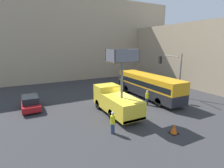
# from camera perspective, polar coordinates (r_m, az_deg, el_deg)

# --- Properties ---
(ground_plane) EXTENTS (120.00, 120.00, 0.00)m
(ground_plane) POSITION_cam_1_polar(r_m,az_deg,el_deg) (18.75, 5.46, -8.97)
(ground_plane) COLOR #333335
(building_backdrop_far) EXTENTS (44.00, 10.00, 15.90)m
(building_backdrop_far) POSITION_cam_1_polar(r_m,az_deg,el_deg) (39.38, -13.90, 13.93)
(building_backdrop_far) COLOR tan
(building_backdrop_far) RESTS_ON ground_plane
(building_backdrop_side) EXTENTS (10.00, 28.00, 10.35)m
(building_backdrop_side) POSITION_cam_1_polar(r_m,az_deg,el_deg) (35.40, 27.22, 8.57)
(building_backdrop_side) COLOR tan
(building_backdrop_side) RESTS_ON ground_plane
(utility_truck) EXTENTS (2.47, 6.45, 6.54)m
(utility_truck) POSITION_cam_1_polar(r_m,az_deg,el_deg) (17.65, 1.24, -5.11)
(utility_truck) COLOR yellow
(utility_truck) RESTS_ON ground_plane
(city_bus) EXTENTS (2.56, 10.83, 3.03)m
(city_bus) POSITION_cam_1_polar(r_m,az_deg,el_deg) (23.39, 11.65, -0.18)
(city_bus) COLOR #232328
(city_bus) RESTS_ON ground_plane
(traffic_light_pole) EXTENTS (3.25, 3.00, 5.80)m
(traffic_light_pole) POSITION_cam_1_polar(r_m,az_deg,el_deg) (23.93, 19.32, 4.84)
(traffic_light_pole) COLOR slate
(traffic_light_pole) RESTS_ON ground_plane
(road_worker_near_truck) EXTENTS (0.38, 0.38, 1.84)m
(road_worker_near_truck) POSITION_cam_1_polar(r_m,az_deg,el_deg) (14.09, 0.22, -12.49)
(road_worker_near_truck) COLOR navy
(road_worker_near_truck) RESTS_ON ground_plane
(road_worker_directing) EXTENTS (0.38, 0.38, 1.76)m
(road_worker_directing) POSITION_cam_1_polar(r_m,az_deg,el_deg) (20.80, 11.37, -4.40)
(road_worker_directing) COLOR navy
(road_worker_directing) RESTS_ON ground_plane
(traffic_cone_near_truck) EXTENTS (0.66, 0.66, 0.76)m
(traffic_cone_near_truck) POSITION_cam_1_polar(r_m,az_deg,el_deg) (15.15, 19.59, -13.74)
(traffic_cone_near_truck) COLOR black
(traffic_cone_near_truck) RESTS_ON ground_plane
(parked_car_curbside) EXTENTS (1.81, 4.31, 1.51)m
(parked_car_curbside) POSITION_cam_1_polar(r_m,az_deg,el_deg) (21.04, -25.05, -5.52)
(parked_car_curbside) COLOR maroon
(parked_car_curbside) RESTS_ON ground_plane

